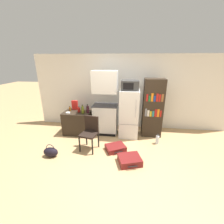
{
  "coord_description": "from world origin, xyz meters",
  "views": [
    {
      "loc": [
        0.25,
        -2.99,
        2.26
      ],
      "look_at": [
        -0.24,
        0.85,
        0.9
      ],
      "focal_mm": 24.0,
      "sensor_mm": 36.0,
      "label": 1
    }
  ],
  "objects_px": {
    "side_table": "(78,122)",
    "bottle_olive_oil": "(83,110)",
    "suitcase_large_flat": "(130,160)",
    "handbag": "(51,152)",
    "microwave": "(130,85)",
    "bowl": "(68,113)",
    "bottle_ketchup_red": "(79,110)",
    "water_bottle_front": "(157,140)",
    "bottle_amber_beer": "(70,109)",
    "cereal_box": "(75,105)",
    "chair": "(90,130)",
    "refrigerator": "(129,113)",
    "suitcase_small_flat": "(116,148)",
    "bottle_wine_dark": "(88,109)",
    "bookshelf": "(153,108)",
    "kitchen_hutch": "(105,106)"
  },
  "relations": [
    {
      "from": "chair",
      "to": "handbag",
      "type": "bearing_deg",
      "value": -137.77
    },
    {
      "from": "side_table",
      "to": "handbag",
      "type": "distance_m",
      "value": 1.4
    },
    {
      "from": "side_table",
      "to": "bookshelf",
      "type": "xyz_separation_m",
      "value": [
        2.32,
        0.13,
        0.52
      ]
    },
    {
      "from": "side_table",
      "to": "bookshelf",
      "type": "height_order",
      "value": "bookshelf"
    },
    {
      "from": "bottle_ketchup_red",
      "to": "refrigerator",
      "type": "bearing_deg",
      "value": 1.92
    },
    {
      "from": "refrigerator",
      "to": "cereal_box",
      "type": "xyz_separation_m",
      "value": [
        -1.75,
        0.18,
        0.14
      ]
    },
    {
      "from": "bowl",
      "to": "chair",
      "type": "distance_m",
      "value": 1.1
    },
    {
      "from": "bottle_ketchup_red",
      "to": "water_bottle_front",
      "type": "xyz_separation_m",
      "value": [
        2.38,
        -0.38,
        -0.67
      ]
    },
    {
      "from": "side_table",
      "to": "bottle_olive_oil",
      "type": "height_order",
      "value": "bottle_olive_oil"
    },
    {
      "from": "refrigerator",
      "to": "bottle_wine_dark",
      "type": "height_order",
      "value": "refrigerator"
    },
    {
      "from": "kitchen_hutch",
      "to": "bookshelf",
      "type": "height_order",
      "value": "kitchen_hutch"
    },
    {
      "from": "bottle_ketchup_red",
      "to": "side_table",
      "type": "bearing_deg",
      "value": 151.08
    },
    {
      "from": "bottle_wine_dark",
      "to": "suitcase_large_flat",
      "type": "bearing_deg",
      "value": -44.32
    },
    {
      "from": "water_bottle_front",
      "to": "bottle_wine_dark",
      "type": "bearing_deg",
      "value": 170.84
    },
    {
      "from": "kitchen_hutch",
      "to": "water_bottle_front",
      "type": "distance_m",
      "value": 1.81
    },
    {
      "from": "bookshelf",
      "to": "suitcase_small_flat",
      "type": "xyz_separation_m",
      "value": [
        -1.01,
        -1.01,
        -0.81
      ]
    },
    {
      "from": "bookshelf",
      "to": "bowl",
      "type": "xyz_separation_m",
      "value": [
        -2.54,
        -0.32,
        -0.15
      ]
    },
    {
      "from": "suitcase_large_flat",
      "to": "handbag",
      "type": "xyz_separation_m",
      "value": [
        -1.92,
        0.01,
        0.04
      ]
    },
    {
      "from": "bottle_ketchup_red",
      "to": "handbag",
      "type": "height_order",
      "value": "bottle_ketchup_red"
    },
    {
      "from": "refrigerator",
      "to": "water_bottle_front",
      "type": "height_order",
      "value": "refrigerator"
    },
    {
      "from": "cereal_box",
      "to": "chair",
      "type": "relative_size",
      "value": 0.34
    },
    {
      "from": "bookshelf",
      "to": "bottle_wine_dark",
      "type": "bearing_deg",
      "value": -173.94
    },
    {
      "from": "side_table",
      "to": "bottle_olive_oil",
      "type": "bearing_deg",
      "value": -30.23
    },
    {
      "from": "refrigerator",
      "to": "bowl",
      "type": "relative_size",
      "value": 11.19
    },
    {
      "from": "bottle_amber_beer",
      "to": "water_bottle_front",
      "type": "height_order",
      "value": "bottle_amber_beer"
    },
    {
      "from": "cereal_box",
      "to": "suitcase_small_flat",
      "type": "relative_size",
      "value": 0.49
    },
    {
      "from": "bottle_amber_beer",
      "to": "bowl",
      "type": "distance_m",
      "value": 0.23
    },
    {
      "from": "microwave",
      "to": "refrigerator",
      "type": "bearing_deg",
      "value": 74.24
    },
    {
      "from": "kitchen_hutch",
      "to": "suitcase_small_flat",
      "type": "bearing_deg",
      "value": -66.18
    },
    {
      "from": "bottle_ketchup_red",
      "to": "suitcase_small_flat",
      "type": "height_order",
      "value": "bottle_ketchup_red"
    },
    {
      "from": "side_table",
      "to": "bottle_olive_oil",
      "type": "relative_size",
      "value": 3.1
    },
    {
      "from": "side_table",
      "to": "refrigerator",
      "type": "bearing_deg",
      "value": 0.47
    },
    {
      "from": "side_table",
      "to": "bottle_ketchup_red",
      "type": "bearing_deg",
      "value": -28.92
    },
    {
      "from": "bottle_ketchup_red",
      "to": "bowl",
      "type": "bearing_deg",
      "value": -152.29
    },
    {
      "from": "suitcase_large_flat",
      "to": "kitchen_hutch",
      "type": "bearing_deg",
      "value": 101.67
    },
    {
      "from": "refrigerator",
      "to": "bottle_ketchup_red",
      "type": "height_order",
      "value": "refrigerator"
    },
    {
      "from": "microwave",
      "to": "cereal_box",
      "type": "xyz_separation_m",
      "value": [
        -1.75,
        0.18,
        -0.71
      ]
    },
    {
      "from": "microwave",
      "to": "water_bottle_front",
      "type": "height_order",
      "value": "microwave"
    },
    {
      "from": "microwave",
      "to": "handbag",
      "type": "height_order",
      "value": "microwave"
    },
    {
      "from": "kitchen_hutch",
      "to": "bottle_ketchup_red",
      "type": "bearing_deg",
      "value": -171.76
    },
    {
      "from": "handbag",
      "to": "bottle_wine_dark",
      "type": "bearing_deg",
      "value": 64.71
    },
    {
      "from": "cereal_box",
      "to": "bookshelf",
      "type": "bearing_deg",
      "value": -1.4
    },
    {
      "from": "side_table",
      "to": "bookshelf",
      "type": "bearing_deg",
      "value": 3.17
    },
    {
      "from": "cereal_box",
      "to": "bottle_ketchup_red",
      "type": "bearing_deg",
      "value": -47.89
    },
    {
      "from": "cereal_box",
      "to": "suitcase_small_flat",
      "type": "xyz_separation_m",
      "value": [
        1.44,
        -1.07,
        -0.8
      ]
    },
    {
      "from": "side_table",
      "to": "cereal_box",
      "type": "bearing_deg",
      "value": 125.7
    },
    {
      "from": "bowl",
      "to": "handbag",
      "type": "bearing_deg",
      "value": -90.66
    },
    {
      "from": "bottle_wine_dark",
      "to": "suitcase_large_flat",
      "type": "distance_m",
      "value": 1.99
    },
    {
      "from": "microwave",
      "to": "bowl",
      "type": "relative_size",
      "value": 3.84
    },
    {
      "from": "suitcase_small_flat",
      "to": "suitcase_large_flat",
      "type": "bearing_deg",
      "value": -79.64
    }
  ]
}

